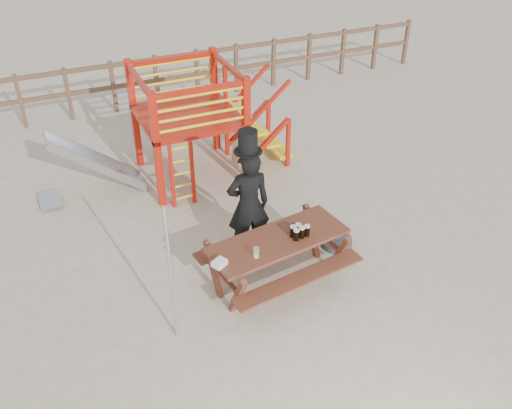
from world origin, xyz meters
name	(u,v)px	position (x,y,z in m)	size (l,w,h in m)	color
ground	(259,295)	(0.00, 0.00, 0.00)	(60.00, 60.00, 0.00)	beige
back_fence	(135,78)	(0.00, 7.00, 0.74)	(15.09, 0.09, 1.20)	brown
playground_fort	(185,124)	(0.12, 3.58, 1.07)	(4.71, 1.84, 2.10)	#B3190B
picnic_table	(277,255)	(0.36, 0.17, 0.49)	(2.17, 1.65, 0.77)	brown
man_with_hat	(248,202)	(0.25, 0.94, 0.94)	(0.70, 0.50, 2.10)	black
metal_pole	(171,276)	(-1.28, -0.27, 1.01)	(0.04, 0.04, 2.03)	#B2B2B7
parasol_base	(336,242)	(1.59, 0.58, 0.06)	(0.50, 0.50, 0.21)	#333338
paper_bag	(219,263)	(-0.58, -0.04, 0.81)	(0.18, 0.14, 0.08)	white
stout_pints	(299,232)	(0.65, 0.10, 0.86)	(0.27, 0.19, 0.17)	black
empty_glasses	(256,253)	(-0.07, -0.07, 0.84)	(0.08, 0.08, 0.15)	silver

